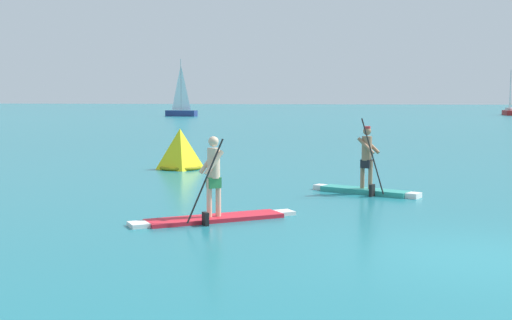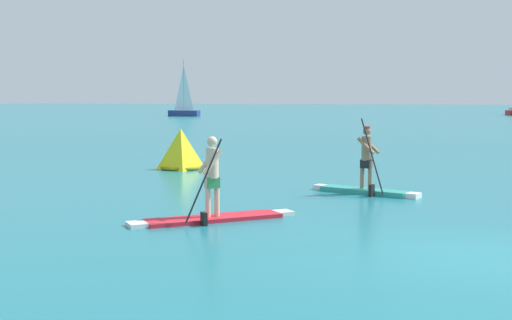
{
  "view_description": "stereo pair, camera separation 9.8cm",
  "coord_description": "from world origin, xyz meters",
  "views": [
    {
      "loc": [
        -1.29,
        -10.8,
        2.53
      ],
      "look_at": [
        -5.36,
        7.78,
        0.72
      ],
      "focal_mm": 46.8,
      "sensor_mm": 36.0,
      "label": 1
    },
    {
      "loc": [
        -1.19,
        -10.78,
        2.53
      ],
      "look_at": [
        -5.36,
        7.78,
        0.72
      ],
      "focal_mm": 46.8,
      "sensor_mm": 36.0,
      "label": 2
    }
  ],
  "objects": [
    {
      "name": "paddleboarder_mid_center",
      "position": [
        -2.18,
        6.72,
        0.38
      ],
      "size": [
        2.88,
        1.51,
        2.0
      ],
      "rotation": [
        0.0,
        0.0,
        -0.41
      ],
      "color": "teal",
      "rests_on": "ground"
    },
    {
      "name": "ground",
      "position": [
        0.0,
        0.0,
        0.0
      ],
      "size": [
        440.0,
        440.0,
        0.0
      ],
      "primitive_type": "plane",
      "color": "#1E727F"
    },
    {
      "name": "paddleboarder_near_left",
      "position": [
        -5.02,
        2.18,
        0.37
      ],
      "size": [
        3.1,
        2.52,
        1.79
      ],
      "rotation": [
        0.0,
        0.0,
        3.8
      ],
      "color": "red",
      "rests_on": "ground"
    },
    {
      "name": "sailboat_left_horizon",
      "position": [
        -29.58,
        72.54,
        1.11
      ],
      "size": [
        4.26,
        1.6,
        7.43
      ],
      "rotation": [
        0.0,
        0.0,
        3.03
      ],
      "color": "navy",
      "rests_on": "ground"
    },
    {
      "name": "race_marker_buoy",
      "position": [
        -8.88,
        11.39,
        0.64
      ],
      "size": [
        1.61,
        1.61,
        1.43
      ],
      "color": "yellow",
      "rests_on": "ground"
    }
  ]
}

